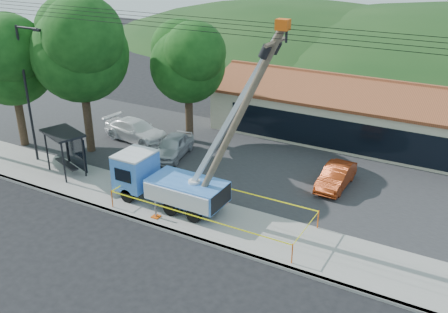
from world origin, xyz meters
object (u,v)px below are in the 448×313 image
at_px(leaning_pole, 237,120).
at_px(car_white, 137,141).
at_px(bus_shelter, 67,142).
at_px(car_red, 335,188).
at_px(car_silver, 173,157).
at_px(utility_truck, 167,179).

xyz_separation_m(leaning_pole, car_white, (-11.98, 6.85, -5.84)).
xyz_separation_m(bus_shelter, car_red, (15.27, 6.40, -2.18)).
height_order(car_silver, car_red, car_silver).
xyz_separation_m(car_red, car_white, (-15.16, 0.13, 0.00)).
bearing_deg(bus_shelter, leaning_pole, 17.80).
height_order(bus_shelter, car_red, bus_shelter).
bearing_deg(car_silver, car_white, 152.64).
relative_size(car_red, car_white, 0.77).
bearing_deg(car_red, utility_truck, -137.45).
bearing_deg(bus_shelter, car_silver, 71.47).
relative_size(leaning_pole, bus_shelter, 3.21).
bearing_deg(car_white, car_red, -84.14).
bearing_deg(car_red, bus_shelter, -156.64).
relative_size(bus_shelter, car_silver, 0.75).
bearing_deg(car_silver, car_red, -6.53).
relative_size(car_silver, car_white, 0.83).
distance_m(car_red, car_white, 15.16).
xyz_separation_m(leaning_pole, bus_shelter, (-12.10, 0.31, -3.66)).
xyz_separation_m(utility_truck, car_red, (7.47, 6.71, -1.64)).
xyz_separation_m(leaning_pole, car_red, (3.18, 6.72, -5.84)).
bearing_deg(car_silver, utility_truck, -69.36).
xyz_separation_m(utility_truck, leaning_pole, (4.29, -0.00, 4.20)).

